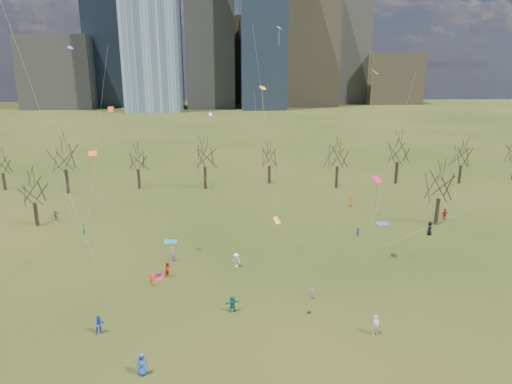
{
  "coord_description": "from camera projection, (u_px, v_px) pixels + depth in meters",
  "views": [
    {
      "loc": [
        -4.21,
        -40.62,
        21.77
      ],
      "look_at": [
        0.0,
        12.0,
        7.0
      ],
      "focal_mm": 32.0,
      "sensor_mm": 36.0,
      "label": 1
    }
  ],
  "objects": [
    {
      "name": "ground",
      "position": [
        266.0,
        292.0,
        45.18
      ],
      "size": [
        500.0,
        500.0,
        0.0
      ],
      "primitive_type": "plane",
      "color": "black",
      "rests_on": "ground"
    },
    {
      "name": "bare_tree_row",
      "position": [
        244.0,
        158.0,
        79.26
      ],
      "size": [
        113.04,
        29.8,
        9.5
      ],
      "color": "black",
      "rests_on": "ground"
    },
    {
      "name": "person_9",
      "position": [
        236.0,
        260.0,
        50.63
      ],
      "size": [
        1.22,
        1.08,
        1.63
      ],
      "primitive_type": "imported",
      "rotation": [
        0.0,
        0.0,
        5.71
      ],
      "color": "white",
      "rests_on": "ground"
    },
    {
      "name": "blanket_crimson",
      "position": [
        156.0,
        277.0,
        48.46
      ],
      "size": [
        1.6,
        1.5,
        0.03
      ],
      "primitive_type": "cube",
      "color": "#B5243B",
      "rests_on": "ground"
    },
    {
      "name": "person_7",
      "position": [
        173.0,
        254.0,
        52.12
      ],
      "size": [
        0.48,
        0.67,
        1.74
      ],
      "primitive_type": "imported",
      "rotation": [
        0.0,
        0.0,
        4.61
      ],
      "color": "#9A4E9D",
      "rests_on": "ground"
    },
    {
      "name": "person_0",
      "position": [
        142.0,
        364.0,
        32.94
      ],
      "size": [
        0.99,
        0.81,
        1.76
      ],
      "primitive_type": "imported",
      "rotation": [
        0.0,
        0.0,
        0.33
      ],
      "color": "#274AA9",
      "rests_on": "ground"
    },
    {
      "name": "person_6",
      "position": [
        430.0,
        228.0,
        60.19
      ],
      "size": [
        1.08,
        1.05,
        1.87
      ],
      "primitive_type": "imported",
      "rotation": [
        0.0,
        0.0,
        3.88
      ],
      "color": "black",
      "rests_on": "ground"
    },
    {
      "name": "person_11",
      "position": [
        56.0,
        215.0,
        66.24
      ],
      "size": [
        1.21,
        1.3,
        1.45
      ],
      "primitive_type": "imported",
      "rotation": [
        0.0,
        0.0,
        0.86
      ],
      "color": "slate",
      "rests_on": "ground"
    },
    {
      "name": "person_14",
      "position": [
        99.0,
        325.0,
        38.06
      ],
      "size": [
        1.02,
        0.93,
        1.68
      ],
      "primitive_type": "imported",
      "rotation": [
        0.0,
        0.0,
        0.46
      ],
      "color": "#263FA5",
      "rests_on": "ground"
    },
    {
      "name": "person_13",
      "position": [
        84.0,
        229.0,
        60.21
      ],
      "size": [
        0.46,
        0.63,
        1.57
      ],
      "primitive_type": "imported",
      "rotation": [
        0.0,
        0.0,
        1.73
      ],
      "color": "#1A7736",
      "rests_on": "ground"
    },
    {
      "name": "blanket_teal",
      "position": [
        171.0,
        241.0,
        58.15
      ],
      "size": [
        1.6,
        1.5,
        0.03
      ],
      "primitive_type": "cube",
      "color": "teal",
      "rests_on": "ground"
    },
    {
      "name": "person_2",
      "position": [
        168.0,
        270.0,
        48.26
      ],
      "size": [
        0.98,
        1.04,
        1.71
      ],
      "primitive_type": "imported",
      "rotation": [
        0.0,
        0.0,
        1.02
      ],
      "color": "red",
      "rests_on": "ground"
    },
    {
      "name": "downtown_skyline",
      "position": [
        221.0,
        30.0,
        236.7
      ],
      "size": [
        212.5,
        78.0,
        118.0
      ],
      "color": "slate",
      "rests_on": "ground"
    },
    {
      "name": "person_4",
      "position": [
        151.0,
        279.0,
        46.32
      ],
      "size": [
        0.95,
        0.74,
        1.5
      ],
      "primitive_type": "imported",
      "rotation": [
        0.0,
        0.0,
        2.64
      ],
      "color": "orange",
      "rests_on": "ground"
    },
    {
      "name": "person_10",
      "position": [
        445.0,
        214.0,
        65.98
      ],
      "size": [
        1.08,
        0.59,
        1.74
      ],
      "primitive_type": "imported",
      "rotation": [
        0.0,
        0.0,
        0.17
      ],
      "color": "#AD2218",
      "rests_on": "ground"
    },
    {
      "name": "person_5",
      "position": [
        232.0,
        304.0,
        41.43
      ],
      "size": [
        1.59,
        0.85,
        1.64
      ],
      "primitive_type": "imported",
      "rotation": [
        0.0,
        0.0,
        3.39
      ],
      "color": "#176B59",
      "rests_on": "ground"
    },
    {
      "name": "kites_airborne",
      "position": [
        233.0,
        153.0,
        52.75
      ],
      "size": [
        46.67,
        44.94,
        30.38
      ],
      "color": "orange",
      "rests_on": "ground"
    },
    {
      "name": "person_12",
      "position": [
        351.0,
        201.0,
        72.53
      ],
      "size": [
        0.65,
        0.89,
        1.66
      ],
      "primitive_type": "imported",
      "rotation": [
        0.0,
        0.0,
        1.73
      ],
      "color": "#CA6616",
      "rests_on": "ground"
    },
    {
      "name": "person_3",
      "position": [
        311.0,
        294.0,
        43.81
      ],
      "size": [
        0.44,
        0.71,
        1.06
      ],
      "primitive_type": "imported",
      "rotation": [
        0.0,
        0.0,
        1.63
      ],
      "color": "slate",
      "rests_on": "ground"
    },
    {
      "name": "blanket_navy",
      "position": [
        382.0,
        224.0,
        64.66
      ],
      "size": [
        1.6,
        1.5,
        0.03
      ],
      "primitive_type": "cube",
      "color": "#2455AC",
      "rests_on": "ground"
    },
    {
      "name": "person_1",
      "position": [
        376.0,
        325.0,
        37.87
      ],
      "size": [
        0.76,
        0.63,
        1.78
      ],
      "primitive_type": "imported",
      "rotation": [
        0.0,
        0.0,
        0.36
      ],
      "color": "silver",
      "rests_on": "ground"
    },
    {
      "name": "person_8",
      "position": [
        357.0,
        232.0,
        59.98
      ],
      "size": [
        0.6,
        0.67,
        1.13
      ],
      "primitive_type": "imported",
      "rotation": [
        0.0,
        0.0,
        5.11
      ],
      "color": "#2A3EB8",
      "rests_on": "ground"
    }
  ]
}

